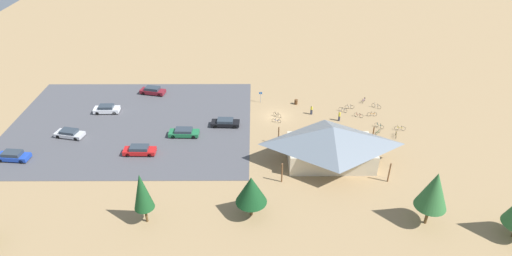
{
  "coord_description": "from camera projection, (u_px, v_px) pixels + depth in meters",
  "views": [
    {
      "loc": [
        3.76,
        63.88,
        37.04
      ],
      "look_at": [
        3.56,
        5.82,
        1.2
      ],
      "focal_mm": 29.83,
      "sensor_mm": 36.0,
      "label": 1
    }
  ],
  "objects": [
    {
      "name": "lot_sign",
      "position": [
        261.0,
        95.0,
        77.45
      ],
      "size": [
        0.56,
        0.08,
        2.2
      ],
      "color": "#99999E",
      "rests_on": "ground"
    },
    {
      "name": "bicycle_silver_front_row",
      "position": [
        376.0,
        106.0,
        76.18
      ],
      "size": [
        1.41,
        1.17,
        0.89
      ],
      "color": "black",
      "rests_on": "ground"
    },
    {
      "name": "bicycle_purple_back_row",
      "position": [
        364.0,
        100.0,
        78.07
      ],
      "size": [
        0.98,
        1.54,
        0.82
      ],
      "color": "black",
      "rests_on": "ground"
    },
    {
      "name": "car_maroon_aisle_side",
      "position": [
        153.0,
        91.0,
        80.57
      ],
      "size": [
        4.97,
        2.78,
        1.43
      ],
      "color": "maroon",
      "rests_on": "parking_lot_asphalt"
    },
    {
      "name": "bike_pavilion",
      "position": [
        332.0,
        142.0,
        60.77
      ],
      "size": [
        15.02,
        9.79,
        5.94
      ],
      "color": "beige",
      "rests_on": "ground"
    },
    {
      "name": "car_silver_far_end",
      "position": [
        69.0,
        133.0,
        67.81
      ],
      "size": [
        4.88,
        2.82,
        1.27
      ],
      "color": "#BCBCC1",
      "rests_on": "parking_lot_asphalt"
    },
    {
      "name": "bicycle_red_edge_north",
      "position": [
        359.0,
        115.0,
        73.41
      ],
      "size": [
        1.48,
        0.86,
        0.83
      ],
      "color": "black",
      "rests_on": "ground"
    },
    {
      "name": "bicycle_yellow_edge_south",
      "position": [
        400.0,
        128.0,
        69.71
      ],
      "size": [
        1.81,
        0.52,
        0.86
      ],
      "color": "black",
      "rests_on": "ground"
    },
    {
      "name": "car_blue_mid_lot",
      "position": [
        13.0,
        156.0,
        62.47
      ],
      "size": [
        4.84,
        2.25,
        1.4
      ],
      "color": "#1E42B2",
      "rests_on": "parking_lot_asphalt"
    },
    {
      "name": "visitor_at_bikes",
      "position": [
        312.0,
        110.0,
        73.96
      ],
      "size": [
        0.36,
        0.36,
        1.73
      ],
      "color": "#2D3347",
      "rests_on": "ground"
    },
    {
      "name": "car_white_second_row",
      "position": [
        107.0,
        109.0,
        74.48
      ],
      "size": [
        4.41,
        1.9,
        1.42
      ],
      "color": "white",
      "rests_on": "parking_lot_asphalt"
    },
    {
      "name": "pine_far_west",
      "position": [
        434.0,
        190.0,
        49.09
      ],
      "size": [
        3.76,
        3.76,
        7.59
      ],
      "color": "brown",
      "rests_on": "ground"
    },
    {
      "name": "pine_east",
      "position": [
        251.0,
        190.0,
        50.92
      ],
      "size": [
        3.87,
        3.87,
        5.86
      ],
      "color": "brown",
      "rests_on": "ground"
    },
    {
      "name": "pine_center",
      "position": [
        142.0,
        191.0,
        49.53
      ],
      "size": [
        2.42,
        2.42,
        7.23
      ],
      "color": "brown",
      "rests_on": "ground"
    },
    {
      "name": "ground",
      "position": [
        276.0,
        116.0,
        73.83
      ],
      "size": [
        160.0,
        160.0,
        0.0
      ],
      "primitive_type": "plane",
      "color": "#9E7F56",
      "rests_on": "ground"
    },
    {
      "name": "car_green_by_curb",
      "position": [
        184.0,
        132.0,
        68.02
      ],
      "size": [
        4.83,
        1.99,
        1.31
      ],
      "color": "#1E6B3D",
      "rests_on": "parking_lot_asphalt"
    },
    {
      "name": "bicycle_green_near_sign",
      "position": [
        378.0,
        132.0,
        68.73
      ],
      "size": [
        1.18,
        1.32,
        0.78
      ],
      "color": "black",
      "rests_on": "ground"
    },
    {
      "name": "bicycle_black_near_porch",
      "position": [
        277.0,
        115.0,
        73.45
      ],
      "size": [
        1.34,
        1.13,
        0.86
      ],
      "color": "black",
      "rests_on": "ground"
    },
    {
      "name": "bicycle_orange_yard_center",
      "position": [
        372.0,
        114.0,
        73.67
      ],
      "size": [
        1.73,
        0.48,
        0.83
      ],
      "color": "black",
      "rests_on": "ground"
    },
    {
      "name": "bicycle_white_yard_right",
      "position": [
        343.0,
        110.0,
        75.0
      ],
      "size": [
        1.33,
        1.08,
        0.84
      ],
      "color": "black",
      "rests_on": "ground"
    },
    {
      "name": "bicycle_blue_trailside",
      "position": [
        276.0,
        121.0,
        71.85
      ],
      "size": [
        1.54,
        0.66,
        0.73
      ],
      "color": "black",
      "rests_on": "ground"
    },
    {
      "name": "car_black_back_corner",
      "position": [
        225.0,
        122.0,
        70.69
      ],
      "size": [
        4.73,
        2.01,
        1.26
      ],
      "color": "black",
      "rests_on": "parking_lot_asphalt"
    },
    {
      "name": "visitor_by_pavilion",
      "position": [
        339.0,
        116.0,
        72.05
      ],
      "size": [
        0.36,
        0.36,
        1.84
      ],
      "color": "#2D3347",
      "rests_on": "ground"
    },
    {
      "name": "trash_bin",
      "position": [
        296.0,
        102.0,
        77.36
      ],
      "size": [
        0.6,
        0.6,
        0.9
      ],
      "primitive_type": "cylinder",
      "color": "brown",
      "rests_on": "ground"
    },
    {
      "name": "bicycle_teal_mid_cluster",
      "position": [
        379.0,
        126.0,
        70.41
      ],
      "size": [
        1.26,
        1.2,
        0.86
      ],
      "color": "black",
      "rests_on": "ground"
    },
    {
      "name": "car_red_near_entry",
      "position": [
        140.0,
        150.0,
        63.71
      ],
      "size": [
        4.82,
        1.81,
        1.39
      ],
      "color": "red",
      "rests_on": "parking_lot_asphalt"
    },
    {
      "name": "parking_lot_asphalt",
      "position": [
        131.0,
        124.0,
        71.61
      ],
      "size": [
        40.14,
        30.53,
        0.05
      ],
      "primitive_type": "cube",
      "color": "#4C4C51",
      "rests_on": "ground"
    },
    {
      "name": "bicycle_silver_lone_east",
      "position": [
        349.0,
        107.0,
        75.88
      ],
      "size": [
        1.69,
        0.48,
        0.85
      ],
      "color": "black",
      "rests_on": "ground"
    },
    {
      "name": "bicycle_yellow_yard_left",
      "position": [
        396.0,
        135.0,
        68.12
      ],
      "size": [
        0.59,
        1.66,
        0.84
      ],
      "color": "black",
      "rests_on": "ground"
    }
  ]
}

